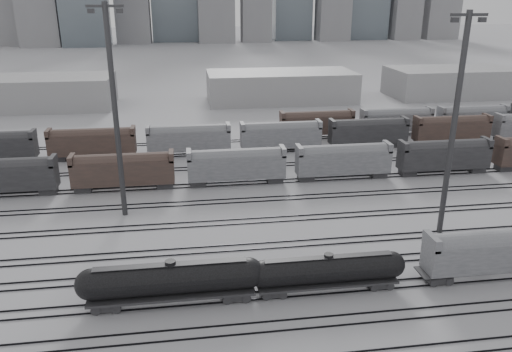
{
  "coord_description": "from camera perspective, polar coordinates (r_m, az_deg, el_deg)",
  "views": [
    {
      "loc": [
        -16.36,
        -40.29,
        27.59
      ],
      "look_at": [
        -7.1,
        24.09,
        4.0
      ],
      "focal_mm": 35.0,
      "sensor_mm": 36.0,
      "label": 1
    }
  ],
  "objects": [
    {
      "name": "ground",
      "position": [
        51.5,
        12.03,
        -12.96
      ],
      "size": [
        900.0,
        900.0,
        0.0
      ],
      "primitive_type": "plane",
      "color": "#B8B7BC",
      "rests_on": "ground"
    },
    {
      "name": "tracks",
      "position": [
        66.06,
        6.95,
        -4.83
      ],
      "size": [
        220.0,
        71.5,
        0.16
      ],
      "color": "black",
      "rests_on": "ground"
    },
    {
      "name": "tank_car_a",
      "position": [
        48.36,
        -9.64,
        -11.63
      ],
      "size": [
        17.53,
        2.92,
        4.33
      ],
      "color": "#252528",
      "rests_on": "ground"
    },
    {
      "name": "tank_car_b",
      "position": [
        50.18,
        8.22,
        -10.63
      ],
      "size": [
        15.7,
        2.62,
        3.88
      ],
      "color": "#252528",
      "rests_on": "ground"
    },
    {
      "name": "hopper_car_a",
      "position": [
        56.79,
        25.47,
        -7.64
      ],
      "size": [
        14.32,
        2.84,
        5.12
      ],
      "color": "#252528",
      "rests_on": "ground"
    },
    {
      "name": "light_mast_b",
      "position": [
        64.81,
        -15.83,
        7.36
      ],
      "size": [
        4.32,
        0.69,
        26.99
      ],
      "color": "#343436",
      "rests_on": "ground"
    },
    {
      "name": "light_mast_c",
      "position": [
        61.73,
        21.72,
        5.7
      ],
      "size": [
        4.19,
        0.67,
        26.19
      ],
      "color": "#343436",
      "rests_on": "ground"
    },
    {
      "name": "bg_string_near",
      "position": [
        80.21,
        9.93,
        1.62
      ],
      "size": [
        151.0,
        3.0,
        5.6
      ],
      "color": "gray",
      "rests_on": "ground"
    },
    {
      "name": "bg_string_mid",
      "position": [
        97.93,
        12.69,
        4.78
      ],
      "size": [
        151.0,
        3.0,
        5.6
      ],
      "color": "#252528",
      "rests_on": "ground"
    },
    {
      "name": "bg_string_far",
      "position": [
        112.15,
        19.72,
        5.99
      ],
      "size": [
        66.0,
        3.0,
        5.6
      ],
      "color": "#4B3730",
      "rests_on": "ground"
    },
    {
      "name": "warehouse_left",
      "position": [
        144.1,
        -25.99,
        8.53
      ],
      "size": [
        50.0,
        18.0,
        8.0
      ],
      "primitive_type": "cube",
      "color": "#A0A0A3",
      "rests_on": "ground"
    },
    {
      "name": "warehouse_mid",
      "position": [
        139.84,
        2.85,
        10.2
      ],
      "size": [
        40.0,
        18.0,
        8.0
      ],
      "primitive_type": "cube",
      "color": "#A0A0A3",
      "rests_on": "ground"
    },
    {
      "name": "warehouse_right",
      "position": [
        157.14,
        21.34,
        9.96
      ],
      "size": [
        35.0,
        18.0,
        8.0
      ],
      "primitive_type": "cube",
      "color": "#A0A0A3",
      "rests_on": "ground"
    }
  ]
}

